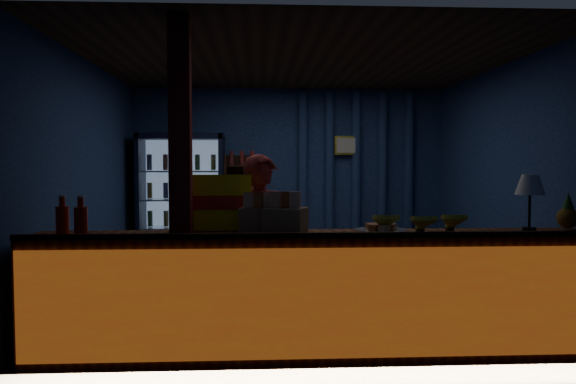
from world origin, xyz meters
name	(u,v)px	position (x,y,z in m)	size (l,w,h in m)	color
ground	(300,296)	(0.00, 0.00, 0.00)	(4.60, 4.60, 0.00)	#515154
room_walls	(300,156)	(0.00, 0.00, 1.57)	(4.60, 4.60, 4.60)	navy
counter	(319,294)	(0.00, -1.91, 0.48)	(4.40, 0.57, 0.99)	brown
support_post	(181,188)	(-1.05, -1.90, 1.30)	(0.16, 0.16, 2.60)	maroon
beverage_cooler	(183,202)	(-1.55, 1.92, 0.93)	(1.20, 0.62, 1.90)	black
bottle_shelf	(242,210)	(-0.70, 2.06, 0.79)	(0.50, 0.28, 1.60)	#3C1F13
curtain_folds	(356,176)	(1.00, 2.14, 1.30)	(1.74, 0.14, 2.50)	navy
framed_picture	(347,145)	(0.85, 2.10, 1.75)	(0.36, 0.04, 0.28)	gold
shopkeeper	(262,245)	(-0.43, -1.38, 0.78)	(0.57, 0.37, 1.57)	maroon
green_chair	(400,251)	(1.46, 1.29, 0.29)	(0.62, 0.64, 0.58)	#55AB63
side_table	(389,254)	(1.35, 1.48, 0.22)	(0.57, 0.48, 0.53)	#3C1F13
yellow_sign	(217,203)	(-0.80, -1.68, 1.17)	(0.56, 0.13, 0.45)	#FEFF0D
soda_bottles	(72,220)	(-1.83, -2.01, 1.07)	(0.25, 0.18, 0.31)	red
snack_box_left	(285,219)	(-0.26, -1.88, 1.06)	(0.37, 0.34, 0.32)	#A37D4E
snack_box_centre	(259,218)	(-0.46, -1.79, 1.06)	(0.31, 0.27, 0.31)	#A37D4E
pastry_tray	(381,229)	(0.50, -1.85, 0.97)	(0.41, 0.41, 0.07)	silver
banana_bunches	(419,222)	(0.77, -1.94, 1.03)	(0.77, 0.30, 0.17)	gold
table_lamp	(530,187)	(1.67, -1.88, 1.30)	(0.23, 0.23, 0.45)	black
pineapple	(568,214)	(2.05, -1.77, 1.07)	(0.17, 0.17, 0.30)	#965F1B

